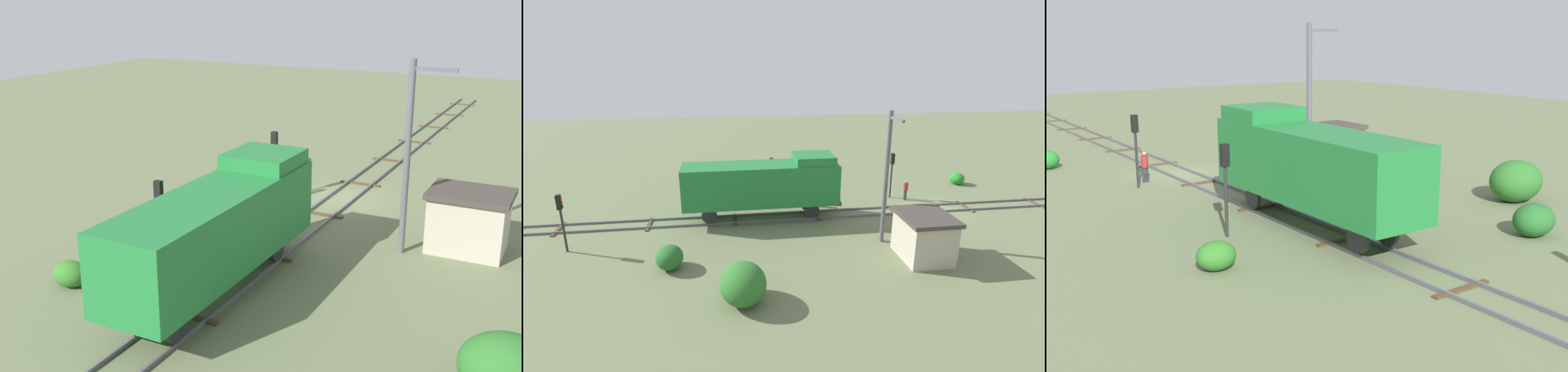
{
  "view_description": "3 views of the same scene",
  "coord_description": "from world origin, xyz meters",
  "views": [
    {
      "loc": [
        -11.82,
        32.45,
        11.24
      ],
      "look_at": [
        0.9,
        7.98,
        2.77
      ],
      "focal_mm": 45.0,
      "sensor_mm": 36.0,
      "label": 1
    },
    {
      "loc": [
        -27.93,
        15.73,
        11.43
      ],
      "look_at": [
        -0.25,
        11.62,
        2.54
      ],
      "focal_mm": 28.0,
      "sensor_mm": 36.0,
      "label": 2
    },
    {
      "loc": [
        15.11,
        34.31,
        7.99
      ],
      "look_at": [
        -0.16,
        12.6,
        1.69
      ],
      "focal_mm": 45.0,
      "sensor_mm": 36.0,
      "label": 3
    }
  ],
  "objects": [
    {
      "name": "bush_near",
      "position": [
        -6.65,
        19.09,
        0.68
      ],
      "size": [
        1.86,
        1.52,
        1.35
      ],
      "primitive_type": "ellipsoid",
      "color": "#236026",
      "rests_on": "ground"
    },
    {
      "name": "bush_far",
      "position": [
        -10.6,
        15.15,
        1.01
      ],
      "size": [
        2.77,
        2.27,
        2.02
      ],
      "primitive_type": "ellipsoid",
      "color": "#2A6826",
      "rests_on": "ground"
    },
    {
      "name": "traffic_signal_mid",
      "position": [
        3.4,
        12.09,
        2.63
      ],
      "size": [
        0.32,
        0.34,
        3.76
      ],
      "color": "#262628",
      "rests_on": "ground"
    },
    {
      "name": "worker_near_track",
      "position": [
        2.4,
        0.98,
        1.0
      ],
      "size": [
        0.38,
        0.38,
        1.7
      ],
      "rotation": [
        0.0,
        0.0,
        1.37
      ],
      "color": "#262B38",
      "rests_on": "ground"
    },
    {
      "name": "traffic_signal_near",
      "position": [
        3.2,
        1.97,
        2.68
      ],
      "size": [
        0.32,
        0.34,
        3.84
      ],
      "color": "#262628",
      "rests_on": "ground"
    },
    {
      "name": "relay_hut",
      "position": [
        -7.5,
        4.37,
        1.39
      ],
      "size": [
        3.5,
        2.9,
        2.74
      ],
      "color": "#B2A893",
      "rests_on": "ground"
    },
    {
      "name": "bush_mid",
      "position": [
        5.49,
        15.22,
        0.52
      ],
      "size": [
        1.43,
        1.17,
        1.04
      ],
      "primitive_type": "ellipsoid",
      "color": "#2F7126",
      "rests_on": "ground"
    },
    {
      "name": "bush_back",
      "position": [
        5.9,
        -5.74,
        0.56
      ],
      "size": [
        1.53,
        1.25,
        1.11
      ],
      "primitive_type": "ellipsoid",
      "color": "#218126",
      "rests_on": "ground"
    },
    {
      "name": "ground_plane",
      "position": [
        0.0,
        0.0,
        0.0
      ],
      "size": [
        109.62,
        109.62,
        0.0
      ],
      "primitive_type": "plane",
      "color": "#66704C"
    },
    {
      "name": "catenary_mast",
      "position": [
        -5.06,
        5.93,
        4.47
      ],
      "size": [
        1.94,
        0.28,
        8.45
      ],
      "color": "#595960",
      "rests_on": "ground"
    },
    {
      "name": "locomotive",
      "position": [
        0.0,
        13.09,
        2.77
      ],
      "size": [
        2.9,
        11.6,
        4.6
      ],
      "color": "#1E7233",
      "rests_on": "railway_track"
    },
    {
      "name": "railway_track",
      "position": [
        0.0,
        0.0,
        0.07
      ],
      "size": [
        2.4,
        73.08,
        0.16
      ],
      "color": "#595960",
      "rests_on": "ground"
    }
  ]
}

